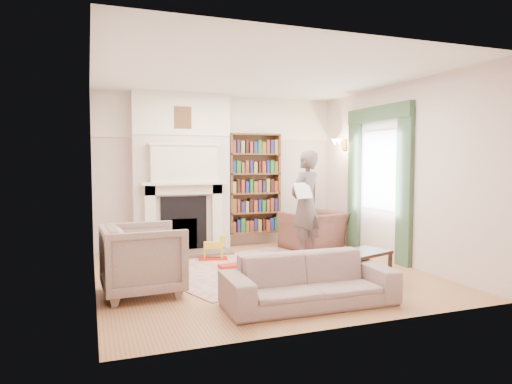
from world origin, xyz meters
name	(u,v)px	position (x,y,z in m)	size (l,w,h in m)	color
floor	(262,273)	(0.00, 0.00, 0.00)	(4.50, 4.50, 0.00)	olive
ceiling	(262,75)	(0.00, 0.00, 2.80)	(4.50, 4.50, 0.00)	white
wall_back	(219,172)	(0.00, 2.25, 1.40)	(4.50, 4.50, 0.00)	silver
wall_front	(347,183)	(0.00, -2.25, 1.40)	(4.50, 4.50, 0.00)	silver
wall_left	(93,178)	(-2.25, 0.00, 1.40)	(4.50, 4.50, 0.00)	silver
wall_right	(395,174)	(2.25, 0.00, 1.40)	(4.50, 4.50, 0.00)	silver
fireplace	(182,173)	(-0.75, 2.05, 1.39)	(1.70, 0.58, 2.80)	silver
bookcase	(254,183)	(0.65, 2.12, 1.18)	(1.00, 0.24, 1.85)	brown
window	(379,170)	(2.23, 0.40, 1.45)	(0.02, 0.90, 1.30)	silver
curtain_left	(404,188)	(2.20, -0.30, 1.20)	(0.07, 0.32, 2.40)	#2C452E
curtain_right	(354,183)	(2.20, 1.10, 1.20)	(0.07, 0.32, 2.40)	#2C452E
pelmet	(378,114)	(2.19, 0.40, 2.38)	(0.09, 1.70, 0.24)	#2C452E
wall_sconce	(335,145)	(2.03, 1.50, 1.90)	(0.20, 0.24, 0.24)	gold
rug	(249,268)	(-0.08, 0.33, 0.01)	(2.73, 2.10, 0.01)	beige
armchair_reading	(313,230)	(1.56, 1.44, 0.33)	(1.02, 0.89, 0.67)	#52352C
armchair_left	(143,259)	(-1.71, -0.46, 0.43)	(0.91, 0.94, 0.85)	#B6AA96
sofa	(310,280)	(-0.02, -1.53, 0.28)	(1.92, 0.75, 0.56)	#AE9B8F
man_reading	(306,204)	(1.11, 0.84, 0.89)	(0.65, 0.43, 1.78)	#4F413F
newspaper	(303,191)	(0.96, 0.64, 1.12)	(0.38, 0.02, 0.27)	silver
coffee_table	(362,268)	(0.98, -1.05, 0.23)	(0.70, 0.45, 0.45)	#321E11
paraffin_heater	(159,243)	(-1.26, 1.43, 0.28)	(0.24, 0.24, 0.55)	#A5A7AD
rocking_horse	(213,248)	(-0.44, 1.06, 0.20)	(0.46, 0.18, 0.41)	gold
board_game	(260,279)	(-0.16, -0.37, 0.03)	(0.38, 0.38, 0.03)	#E7E651
game_box_lid	(229,266)	(-0.36, 0.43, 0.04)	(0.31, 0.20, 0.05)	#A72413
comic_annuals	(288,279)	(0.19, -0.48, 0.02)	(0.54, 0.45, 0.02)	red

